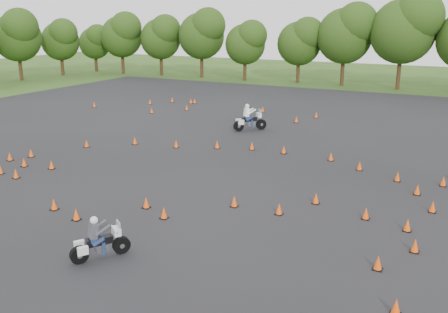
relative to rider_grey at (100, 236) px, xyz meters
name	(u,v)px	position (x,y,z in m)	size (l,w,h in m)	color
ground	(181,207)	(-0.04, 5.08, -0.78)	(140.00, 140.00, 0.00)	#2D5119
asphalt_pad	(241,169)	(-0.04, 11.08, -0.78)	(62.00, 62.00, 0.00)	black
treeline	(405,49)	(3.74, 40.41, 3.83)	(87.02, 32.25, 11.04)	#253F12
traffic_cones	(237,167)	(-0.10, 10.64, -0.55)	(36.04, 32.69, 0.45)	#F8500A
rider_grey	(100,236)	(0.00, 0.00, 0.00)	(2.01, 0.62, 1.55)	#3F4047
rider_white	(250,117)	(-3.40, 19.72, 0.15)	(2.41, 0.74, 1.86)	white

